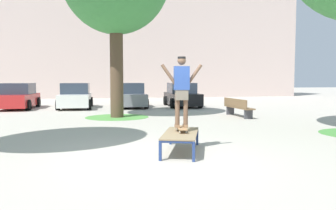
% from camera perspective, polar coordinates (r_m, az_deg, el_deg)
% --- Properties ---
extents(ground_plane, '(120.00, 120.00, 0.00)m').
position_cam_1_polar(ground_plane, '(7.59, -1.62, -8.66)').
color(ground_plane, '#B2AA9E').
extents(building_facade, '(38.89, 4.00, 12.15)m').
position_cam_1_polar(building_facade, '(34.04, -11.11, 11.57)').
color(building_facade, beige).
rests_on(building_facade, ground).
extents(skate_box, '(1.33, 2.04, 0.46)m').
position_cam_1_polar(skate_box, '(8.00, 2.15, -4.98)').
color(skate_box, navy).
rests_on(skate_box, ground).
extents(skateboard, '(0.29, 0.82, 0.09)m').
position_cam_1_polar(skateboard, '(8.16, 2.27, -3.91)').
color(skateboard, '#9E754C').
rests_on(skateboard, skate_box).
extents(skater, '(1.00, 0.31, 1.69)m').
position_cam_1_polar(skater, '(8.08, 2.29, 3.08)').
color(skater, brown).
rests_on(skater, skateboard).
extents(grass_patch_mid_back, '(2.87, 2.87, 0.01)m').
position_cam_1_polar(grass_patch_mid_back, '(15.61, -8.53, -2.01)').
color(grass_patch_mid_back, '#519342').
rests_on(grass_patch_mid_back, ground).
extents(car_red, '(2.01, 4.25, 1.50)m').
position_cam_1_polar(car_red, '(21.79, -23.83, 1.25)').
color(car_red, red).
rests_on(car_red, ground).
extents(car_white, '(1.98, 4.23, 1.50)m').
position_cam_1_polar(car_white, '(21.09, -15.25, 1.37)').
color(car_white, silver).
rests_on(car_white, ground).
extents(car_grey, '(1.94, 4.21, 1.50)m').
position_cam_1_polar(car_grey, '(21.25, -6.39, 1.52)').
color(car_grey, slate).
rests_on(car_grey, ground).
extents(car_black, '(2.03, 4.26, 1.50)m').
position_cam_1_polar(car_black, '(21.62, 2.33, 1.59)').
color(car_black, black).
rests_on(car_black, ground).
extents(park_bench, '(0.52, 2.41, 0.83)m').
position_cam_1_polar(park_bench, '(15.94, 11.62, -0.33)').
color(park_bench, brown).
rests_on(park_bench, ground).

